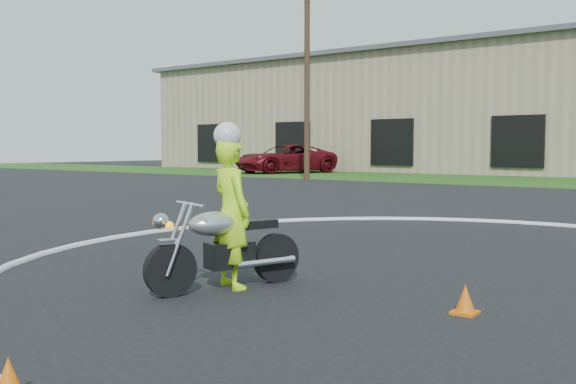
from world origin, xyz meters
The scene contains 5 objects.
ground centered at (0.00, 0.00, 0.00)m, with size 120.00×120.00×0.00m, color black.
primary_motorcycle centered at (-1.50, 0.25, 0.52)m, with size 0.96×1.95×1.06m.
rider_primary_grp centered at (-1.49, 0.38, 0.95)m, with size 0.75×0.62×1.97m.
pickup_grp centered at (-21.54, 27.82, 0.93)m, with size 5.31×7.34×1.86m.
warehouse centered at (-18.00, 39.99, 4.16)m, with size 41.00×17.00×8.30m.
Camera 1 is at (3.59, -5.24, 1.67)m, focal length 40.00 mm.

